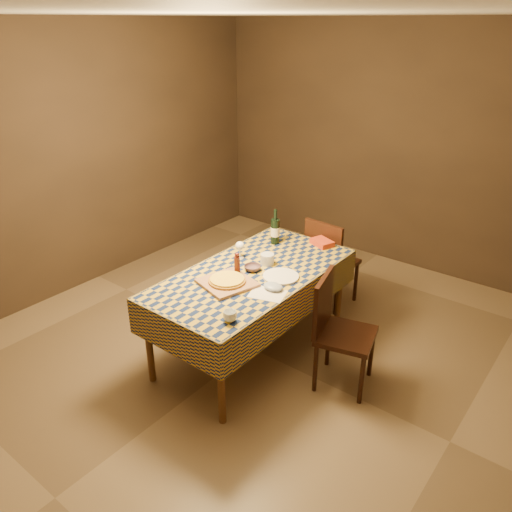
# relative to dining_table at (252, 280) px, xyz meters

# --- Properties ---
(room) EXTENTS (5.00, 5.10, 2.70)m
(room) POSITION_rel_dining_table_xyz_m (0.00, 0.00, 0.66)
(room) COLOR brown
(room) RESTS_ON ground
(dining_table) EXTENTS (0.94, 1.84, 0.77)m
(dining_table) POSITION_rel_dining_table_xyz_m (0.00, 0.00, 0.00)
(dining_table) COLOR brown
(dining_table) RESTS_ON ground
(cutting_board) EXTENTS (0.47, 0.47, 0.02)m
(cutting_board) POSITION_rel_dining_table_xyz_m (-0.03, -0.28, 0.09)
(cutting_board) COLOR #9D6B49
(cutting_board) RESTS_ON dining_table
(pizza) EXTENTS (0.39, 0.39, 0.03)m
(pizza) POSITION_rel_dining_table_xyz_m (-0.03, -0.28, 0.11)
(pizza) COLOR #A36F1B
(pizza) RESTS_ON cutting_board
(pepper_mill) EXTENTS (0.06, 0.06, 0.20)m
(pepper_mill) POSITION_rel_dining_table_xyz_m (-0.07, -0.11, 0.17)
(pepper_mill) COLOR #491511
(pepper_mill) RESTS_ON dining_table
(bowl) EXTENTS (0.14, 0.14, 0.04)m
(bowl) POSITION_rel_dining_table_xyz_m (-0.02, 0.03, 0.10)
(bowl) COLOR #563E48
(bowl) RESTS_ON dining_table
(wine_glass) EXTENTS (0.08, 0.08, 0.15)m
(wine_glass) POSITION_rel_dining_table_xyz_m (-0.26, 0.15, 0.18)
(wine_glass) COLOR white
(wine_glass) RESTS_ON dining_table
(wine_bottle) EXTENTS (0.09, 0.09, 0.33)m
(wine_bottle) POSITION_rel_dining_table_xyz_m (-0.20, 0.60, 0.20)
(wine_bottle) COLOR black
(wine_bottle) RESTS_ON dining_table
(deli_tub) EXTENTS (0.11, 0.11, 0.10)m
(deli_tub) POSITION_rel_dining_table_xyz_m (0.01, 0.20, 0.12)
(deli_tub) COLOR silver
(deli_tub) RESTS_ON dining_table
(takeout_container) EXTENTS (0.24, 0.20, 0.05)m
(takeout_container) POSITION_rel_dining_table_xyz_m (0.16, 0.83, 0.10)
(takeout_container) COLOR red
(takeout_container) RESTS_ON dining_table
(white_plate) EXTENTS (0.31, 0.31, 0.02)m
(white_plate) POSITION_rel_dining_table_xyz_m (0.24, 0.07, 0.08)
(white_plate) COLOR white
(white_plate) RESTS_ON dining_table
(tumbler) EXTENTS (0.11, 0.11, 0.08)m
(tumbler) POSITION_rel_dining_table_xyz_m (0.34, -0.67, 0.11)
(tumbler) COLOR white
(tumbler) RESTS_ON dining_table
(flour_patch) EXTENTS (0.31, 0.27, 0.00)m
(flour_patch) POSITION_rel_dining_table_xyz_m (0.32, -0.21, 0.08)
(flour_patch) COLOR white
(flour_patch) RESTS_ON dining_table
(flour_bag) EXTENTS (0.19, 0.16, 0.05)m
(flour_bag) POSITION_rel_dining_table_xyz_m (0.31, -0.13, 0.10)
(flour_bag) COLOR #99ABC5
(flour_bag) RESTS_ON dining_table
(chair_far) EXTENTS (0.45, 0.45, 0.93)m
(chair_far) POSITION_rel_dining_table_xyz_m (0.11, 1.08, -0.17)
(chair_far) COLOR black
(chair_far) RESTS_ON ground
(chair_right) EXTENTS (0.52, 0.52, 0.93)m
(chair_right) POSITION_rel_dining_table_xyz_m (0.77, 0.07, -0.17)
(chair_right) COLOR black
(chair_right) RESTS_ON ground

